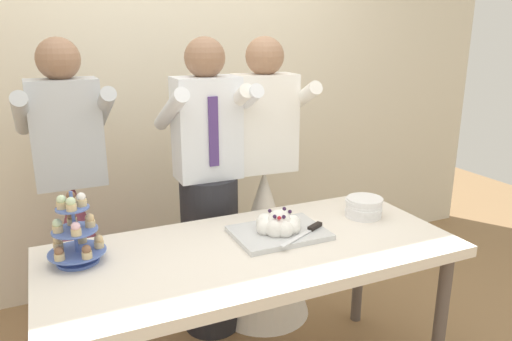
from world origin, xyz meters
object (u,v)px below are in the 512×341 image
dessert_table (254,262)px  cupcake_stand (75,234)px  person_groom (209,207)px  person_guest (79,244)px  main_cake_tray (279,227)px  person_bride (264,224)px  plate_stack (364,207)px

dessert_table → cupcake_stand: (-0.71, 0.17, 0.20)m
person_groom → person_guest: (-0.68, 0.17, -0.16)m
cupcake_stand → main_cake_tray: cupcake_stand is taller
cupcake_stand → person_groom: (0.72, 0.46, -0.15)m
person_bride → cupcake_stand: bearing=-156.3°
person_groom → main_cake_tray: bearing=-75.0°
plate_stack → person_guest: bearing=152.5°
cupcake_stand → plate_stack: cupcake_stand is taller
dessert_table → cupcake_stand: 0.76m
person_groom → person_guest: size_ratio=1.00×
dessert_table → person_groom: size_ratio=1.08×
plate_stack → person_bride: (-0.31, 0.53, -0.24)m
dessert_table → main_cake_tray: bearing=23.4°
person_guest → main_cake_tray: bearing=-41.2°
plate_stack → person_groom: 0.84m
dessert_table → person_groom: (0.01, 0.62, 0.05)m
cupcake_stand → plate_stack: bearing=-2.7°
main_cake_tray → person_groom: person_groom is taller
person_groom → cupcake_stand: bearing=-147.6°
dessert_table → person_groom: 0.63m
main_cake_tray → person_guest: size_ratio=0.25×
plate_stack → main_cake_tray: bearing=-175.9°
dessert_table → person_bride: 0.73m
person_groom → person_bride: (0.34, 0.01, -0.16)m
cupcake_stand → plate_stack: (1.37, -0.06, -0.07)m
cupcake_stand → person_bride: bearing=23.7°
main_cake_tray → person_guest: 1.13m
plate_stack → cupcake_stand: bearing=177.3°
cupcake_stand → person_groom: person_groom is taller
plate_stack → person_guest: 1.53m
plate_stack → person_groom: person_groom is taller
cupcake_stand → person_groom: bearing=32.4°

